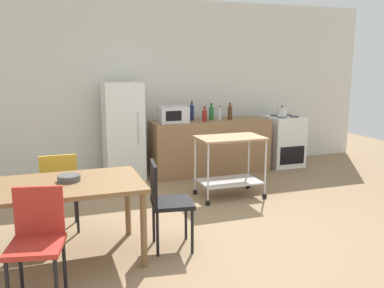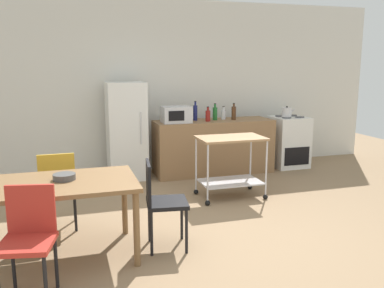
{
  "view_description": "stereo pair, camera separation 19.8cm",
  "coord_description": "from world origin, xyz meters",
  "px_view_note": "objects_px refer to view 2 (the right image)",
  "views": [
    {
      "loc": [
        -1.66,
        -3.81,
        1.83
      ],
      "look_at": [
        0.09,
        1.2,
        0.8
      ],
      "focal_mm": 38.72,
      "sensor_mm": 36.0,
      "label": 1
    },
    {
      "loc": [
        -1.48,
        -3.87,
        1.83
      ],
      "look_at": [
        0.09,
        1.2,
        0.8
      ],
      "focal_mm": 38.72,
      "sensor_mm": 36.0,
      "label": 2
    }
  ],
  "objects_px": {
    "chair_mustard": "(58,185)",
    "fruit_bowl": "(64,177)",
    "refrigerator": "(126,131)",
    "chair_red": "(28,235)",
    "dining_table": "(55,190)",
    "chair_black": "(160,198)",
    "bottle_olive_oil": "(208,115)",
    "kettle": "(287,112)",
    "bottle_vinegar": "(234,113)",
    "kitchen_cart": "(231,157)",
    "stove_oven": "(289,142)",
    "bottle_hot_sauce": "(195,112)",
    "microwave": "(176,115)",
    "bottle_soda": "(215,113)",
    "bottle_soy_sauce": "(223,114)"
  },
  "relations": [
    {
      "from": "chair_mustard",
      "to": "fruit_bowl",
      "type": "height_order",
      "value": "chair_mustard"
    },
    {
      "from": "refrigerator",
      "to": "fruit_bowl",
      "type": "height_order",
      "value": "refrigerator"
    },
    {
      "from": "chair_red",
      "to": "dining_table",
      "type": "bearing_deg",
      "value": 84.59
    },
    {
      "from": "chair_black",
      "to": "bottle_olive_oil",
      "type": "height_order",
      "value": "bottle_olive_oil"
    },
    {
      "from": "dining_table",
      "to": "kettle",
      "type": "height_order",
      "value": "kettle"
    },
    {
      "from": "refrigerator",
      "to": "bottle_vinegar",
      "type": "bearing_deg",
      "value": -3.74
    },
    {
      "from": "chair_mustard",
      "to": "kitchen_cart",
      "type": "xyz_separation_m",
      "value": [
        2.27,
        0.52,
        0.05
      ]
    },
    {
      "from": "refrigerator",
      "to": "fruit_bowl",
      "type": "distance_m",
      "value": 2.78
    },
    {
      "from": "stove_oven",
      "to": "kitchen_cart",
      "type": "relative_size",
      "value": 1.01
    },
    {
      "from": "refrigerator",
      "to": "fruit_bowl",
      "type": "relative_size",
      "value": 7.35
    },
    {
      "from": "dining_table",
      "to": "bottle_hot_sauce",
      "type": "relative_size",
      "value": 4.61
    },
    {
      "from": "kettle",
      "to": "chair_red",
      "type": "bearing_deg",
      "value": -142.3
    },
    {
      "from": "chair_mustard",
      "to": "bottle_hot_sauce",
      "type": "distance_m",
      "value": 2.97
    },
    {
      "from": "microwave",
      "to": "stove_oven",
      "type": "bearing_deg",
      "value": 2.49
    },
    {
      "from": "stove_oven",
      "to": "refrigerator",
      "type": "relative_size",
      "value": 0.59
    },
    {
      "from": "microwave",
      "to": "bottle_olive_oil",
      "type": "height_order",
      "value": "microwave"
    },
    {
      "from": "stove_oven",
      "to": "dining_table",
      "type": "bearing_deg",
      "value": -146.92
    },
    {
      "from": "bottle_soda",
      "to": "bottle_vinegar",
      "type": "distance_m",
      "value": 0.32
    },
    {
      "from": "refrigerator",
      "to": "microwave",
      "type": "distance_m",
      "value": 0.84
    },
    {
      "from": "chair_red",
      "to": "kettle",
      "type": "relative_size",
      "value": 3.71
    },
    {
      "from": "dining_table",
      "to": "chair_red",
      "type": "relative_size",
      "value": 1.69
    },
    {
      "from": "kettle",
      "to": "chair_mustard",
      "type": "bearing_deg",
      "value": -155.28
    },
    {
      "from": "bottle_hot_sauce",
      "to": "bottle_soy_sauce",
      "type": "xyz_separation_m",
      "value": [
        0.5,
        -0.01,
        -0.05
      ]
    },
    {
      "from": "chair_black",
      "to": "chair_red",
      "type": "relative_size",
      "value": 1.0
    },
    {
      "from": "kitchen_cart",
      "to": "chair_black",
      "type": "bearing_deg",
      "value": -134.61
    },
    {
      "from": "dining_table",
      "to": "refrigerator",
      "type": "bearing_deg",
      "value": 68.35
    },
    {
      "from": "kitchen_cart",
      "to": "microwave",
      "type": "height_order",
      "value": "microwave"
    },
    {
      "from": "kitchen_cart",
      "to": "bottle_vinegar",
      "type": "relative_size",
      "value": 3.24
    },
    {
      "from": "refrigerator",
      "to": "bottle_soda",
      "type": "relative_size",
      "value": 5.5
    },
    {
      "from": "microwave",
      "to": "bottle_soda",
      "type": "xyz_separation_m",
      "value": [
        0.7,
        0.1,
        -0.01
      ]
    },
    {
      "from": "refrigerator",
      "to": "bottle_hot_sauce",
      "type": "height_order",
      "value": "refrigerator"
    },
    {
      "from": "kitchen_cart",
      "to": "microwave",
      "type": "relative_size",
      "value": 1.98
    },
    {
      "from": "stove_oven",
      "to": "fruit_bowl",
      "type": "relative_size",
      "value": 4.36
    },
    {
      "from": "bottle_soda",
      "to": "microwave",
      "type": "bearing_deg",
      "value": -171.8
    },
    {
      "from": "kitchen_cart",
      "to": "bottle_soy_sauce",
      "type": "height_order",
      "value": "bottle_soy_sauce"
    },
    {
      "from": "bottle_olive_oil",
      "to": "bottle_vinegar",
      "type": "relative_size",
      "value": 0.87
    },
    {
      "from": "chair_red",
      "to": "kettle",
      "type": "xyz_separation_m",
      "value": [
        4.03,
        3.12,
        0.48
      ]
    },
    {
      "from": "chair_red",
      "to": "stove_oven",
      "type": "bearing_deg",
      "value": 49.58
    },
    {
      "from": "chair_red",
      "to": "bottle_hot_sauce",
      "type": "distance_m",
      "value": 4.09
    },
    {
      "from": "refrigerator",
      "to": "chair_black",
      "type": "bearing_deg",
      "value": -91.45
    },
    {
      "from": "kettle",
      "to": "fruit_bowl",
      "type": "bearing_deg",
      "value": -147.14
    },
    {
      "from": "kitchen_cart",
      "to": "microwave",
      "type": "xyz_separation_m",
      "value": [
        -0.44,
        1.25,
        0.46
      ]
    },
    {
      "from": "dining_table",
      "to": "kettle",
      "type": "distance_m",
      "value": 4.58
    },
    {
      "from": "chair_mustard",
      "to": "kitchen_cart",
      "type": "height_order",
      "value": "chair_mustard"
    },
    {
      "from": "chair_black",
      "to": "bottle_vinegar",
      "type": "distance_m",
      "value": 3.26
    },
    {
      "from": "bottle_soy_sauce",
      "to": "bottle_vinegar",
      "type": "bearing_deg",
      "value": -28.98
    },
    {
      "from": "microwave",
      "to": "kettle",
      "type": "distance_m",
      "value": 2.0
    },
    {
      "from": "stove_oven",
      "to": "bottle_vinegar",
      "type": "height_order",
      "value": "bottle_vinegar"
    },
    {
      "from": "bottle_olive_oil",
      "to": "kettle",
      "type": "relative_size",
      "value": 1.01
    },
    {
      "from": "dining_table",
      "to": "bottle_soda",
      "type": "xyz_separation_m",
      "value": [
        2.54,
        2.58,
        0.35
      ]
    }
  ]
}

